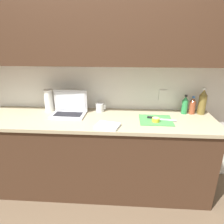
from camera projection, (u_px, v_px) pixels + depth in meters
ground_plane at (99, 185)px, 2.43m from camera, size 12.00×12.00×0.00m
wall_back at (99, 50)px, 2.11m from camera, size 5.20×0.38×2.60m
counter_unit at (97, 153)px, 2.27m from camera, size 2.49×0.64×0.88m
laptop at (69, 109)px, 2.20m from camera, size 0.38×0.26×0.26m
cutting_board at (156, 120)px, 2.06m from camera, size 0.33×0.29×0.01m
knife at (157, 118)px, 2.08m from camera, size 0.30×0.08×0.02m
lemon_half_cut at (156, 120)px, 2.01m from camera, size 0.08×0.08×0.04m
bottle_green_soda at (185, 105)px, 2.21m from camera, size 0.07×0.07×0.21m
bottle_oil_tall at (192, 106)px, 2.21m from camera, size 0.07×0.07×0.20m
bottle_water_clear at (202, 102)px, 2.19m from camera, size 0.08×0.08×0.30m
measuring_cup at (100, 107)px, 2.30m from camera, size 0.12×0.10×0.09m
paper_towel_roll at (49, 100)px, 2.30m from camera, size 0.11×0.11×0.25m
dish_towel at (108, 126)px, 1.91m from camera, size 0.26×0.21×0.02m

